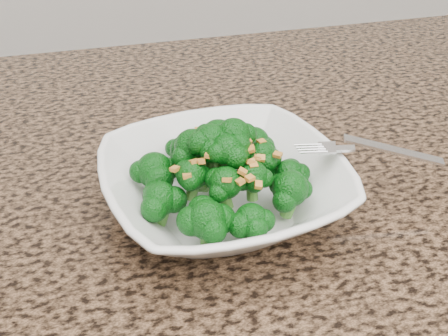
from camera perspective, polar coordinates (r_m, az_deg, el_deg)
name	(u,v)px	position (r m, az deg, el deg)	size (l,w,h in m)	color
granite_counter	(208,256)	(0.53, -1.66, -8.95)	(1.64, 1.04, 0.03)	brown
bowl	(224,187)	(0.54, 0.00, -1.93)	(0.23, 0.23, 0.06)	white
broccoli_pile	(224,133)	(0.51, 0.00, 3.56)	(0.20, 0.20, 0.06)	#09500C
garlic_topping	(224,99)	(0.49, 0.00, 7.02)	(0.12, 0.12, 0.01)	gold
fork	(348,148)	(0.55, 12.45, 1.96)	(0.17, 0.03, 0.01)	silver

